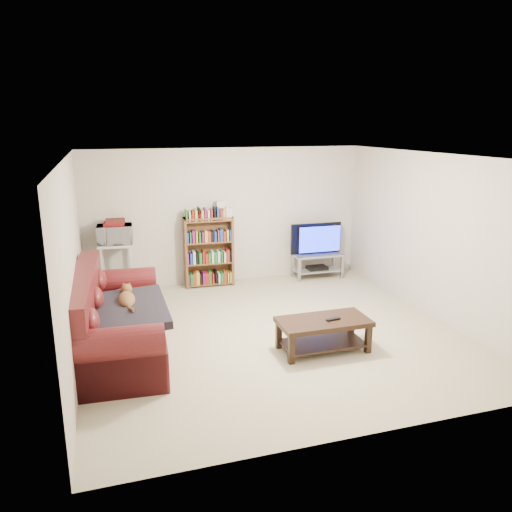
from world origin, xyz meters
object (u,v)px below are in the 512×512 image
object	(u,v)px
sofa	(112,325)
bookshelf	(209,251)
coffee_table	(323,329)
tv_stand	(317,262)

from	to	relation	value
sofa	bookshelf	bearing A→B (deg)	56.55
coffee_table	tv_stand	distance (m)	3.13
coffee_table	bookshelf	xyz separation A→B (m)	(-0.83, 3.03, 0.35)
sofa	tv_stand	world-z (taller)	sofa
sofa	bookshelf	world-z (taller)	bookshelf
bookshelf	sofa	bearing A→B (deg)	-125.36
coffee_table	sofa	bearing A→B (deg)	163.55
coffee_table	bookshelf	bearing A→B (deg)	105.34
tv_stand	bookshelf	xyz separation A→B (m)	(-2.02, 0.14, 0.33)
coffee_table	bookshelf	distance (m)	3.16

